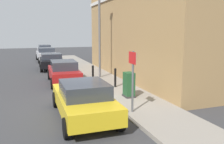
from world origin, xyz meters
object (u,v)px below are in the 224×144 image
at_px(car_red, 64,71).
at_px(bollard_near_cabinet, 115,77).
at_px(car_yellow, 83,99).
at_px(car_white, 45,50).
at_px(utility_cabinet, 129,86).
at_px(car_silver, 46,54).
at_px(street_sign, 133,72).
at_px(lamppost, 100,29).
at_px(car_black, 51,61).
at_px(bollard_far_kerb, 93,73).

xyz_separation_m(car_red, bollard_near_cabinet, (2.42, -2.65, -0.02)).
relative_size(car_yellow, car_red, 1.07).
distance_m(car_yellow, car_white, 24.32).
distance_m(car_yellow, utility_cabinet, 2.97).
xyz_separation_m(car_yellow, car_silver, (0.01, 18.20, 0.05)).
bearing_deg(car_red, street_sign, -165.26).
bearing_deg(street_sign, car_red, 103.35).
relative_size(car_red, lamppost, 0.70).
xyz_separation_m(car_black, bollard_near_cabinet, (2.61, -8.57, 0.00)).
relative_size(car_black, car_silver, 0.89).
distance_m(car_yellow, bollard_far_kerb, 5.50).
distance_m(car_white, utility_cabinet, 22.84).
bearing_deg(car_white, lamppost, -173.31).
height_order(car_yellow, lamppost, lamppost).
height_order(car_yellow, bollard_near_cabinet, car_yellow).
bearing_deg(bollard_near_cabinet, street_sign, -101.49).
relative_size(car_silver, utility_cabinet, 3.90).
bearing_deg(car_white, bollard_far_kerb, -176.53).
xyz_separation_m(car_silver, bollard_far_kerb, (1.75, -12.99, -0.06)).
bearing_deg(car_black, utility_cabinet, -165.43).
bearing_deg(car_black, car_red, -176.84).
distance_m(car_black, lamppost, 6.66).
bearing_deg(street_sign, bollard_far_kerb, 90.28).
height_order(car_black, car_white, car_white).
distance_m(car_silver, car_white, 6.12).
bearing_deg(car_red, car_yellow, 179.70).
bearing_deg(car_yellow, car_black, 0.36).
height_order(car_yellow, car_red, car_red).
xyz_separation_m(car_black, street_sign, (1.78, -12.64, 0.96)).
height_order(bollard_near_cabinet, bollard_far_kerb, same).
xyz_separation_m(car_silver, utility_cabinet, (2.50, -16.60, -0.08)).
relative_size(car_black, bollard_far_kerb, 3.82).
xyz_separation_m(car_white, utility_cabinet, (2.26, -22.72, -0.09)).
height_order(car_black, bollard_near_cabinet, car_black).
relative_size(car_red, car_white, 0.95).
bearing_deg(car_yellow, car_red, -1.33).
bearing_deg(lamppost, street_sign, -96.85).
distance_m(car_silver, utility_cabinet, 16.79).
relative_size(car_red, bollard_near_cabinet, 3.86).
xyz_separation_m(car_red, bollard_far_kerb, (1.56, -1.12, -0.02)).
xyz_separation_m(bollard_far_kerb, street_sign, (0.03, -5.59, 0.96)).
xyz_separation_m(car_yellow, car_red, (0.19, 6.33, 0.02)).
xyz_separation_m(car_white, bollard_near_cabinet, (2.36, -20.63, -0.06)).
distance_m(utility_cabinet, lamppost, 5.76).
bearing_deg(car_yellow, car_white, -0.21).
relative_size(utility_cabinet, bollard_near_cabinet, 1.11).
relative_size(car_white, utility_cabinet, 3.66).
bearing_deg(car_red, utility_cabinet, -152.54).
bearing_deg(lamppost, utility_cabinet, -91.42).
bearing_deg(bollard_near_cabinet, car_black, 106.90).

